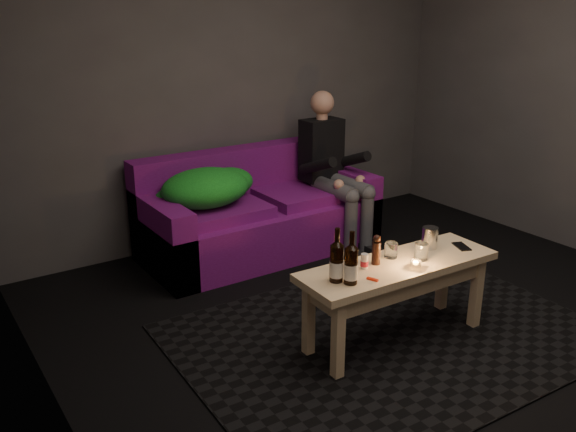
# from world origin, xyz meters

# --- Properties ---
(floor) EXTENTS (4.50, 4.50, 0.00)m
(floor) POSITION_xyz_m (0.00, 0.00, 0.00)
(floor) COLOR black
(floor) RESTS_ON ground
(room) EXTENTS (4.50, 4.50, 4.50)m
(room) POSITION_xyz_m (0.00, 0.47, 1.64)
(room) COLOR silver
(room) RESTS_ON ground
(rug) EXTENTS (2.47, 1.84, 0.01)m
(rug) POSITION_xyz_m (-0.20, 0.21, 0.01)
(rug) COLOR black
(rug) RESTS_ON floor
(sofa) EXTENTS (1.83, 0.82, 0.78)m
(sofa) POSITION_xyz_m (-0.13, 1.81, 0.28)
(sofa) COLOR #6E0E6B
(sofa) RESTS_ON floor
(green_blanket) EXTENTS (0.80, 0.55, 0.27)m
(green_blanket) POSITION_xyz_m (-0.55, 1.81, 0.59)
(green_blanket) COLOR #15781A
(green_blanket) RESTS_ON sofa
(person) EXTENTS (0.33, 0.76, 1.22)m
(person) POSITION_xyz_m (0.49, 1.67, 0.63)
(person) COLOR black
(person) RESTS_ON sofa
(coffee_table) EXTENTS (1.22, 0.43, 0.49)m
(coffee_table) POSITION_xyz_m (-0.20, 0.16, 0.40)
(coffee_table) COLOR #E8B887
(coffee_table) RESTS_ON rug
(beer_bottle_a) EXTENTS (0.07, 0.07, 0.29)m
(beer_bottle_a) POSITION_xyz_m (-0.65, 0.17, 0.60)
(beer_bottle_a) COLOR black
(beer_bottle_a) RESTS_ON coffee_table
(beer_bottle_b) EXTENTS (0.07, 0.07, 0.29)m
(beer_bottle_b) POSITION_xyz_m (-0.60, 0.10, 0.60)
(beer_bottle_b) COLOR black
(beer_bottle_b) RESTS_ON coffee_table
(salt_shaker) EXTENTS (0.05, 0.05, 0.09)m
(salt_shaker) POSITION_xyz_m (-0.42, 0.21, 0.54)
(salt_shaker) COLOR silver
(salt_shaker) RESTS_ON coffee_table
(pepper_mill) EXTENTS (0.06, 0.06, 0.13)m
(pepper_mill) POSITION_xyz_m (-0.33, 0.22, 0.56)
(pepper_mill) COLOR black
(pepper_mill) RESTS_ON coffee_table
(tumbler_back) EXTENTS (0.08, 0.08, 0.09)m
(tumbler_back) POSITION_xyz_m (-0.19, 0.24, 0.54)
(tumbler_back) COLOR white
(tumbler_back) RESTS_ON coffee_table
(tealight) EXTENTS (0.06, 0.06, 0.05)m
(tealight) POSITION_xyz_m (-0.19, 0.05, 0.52)
(tealight) COLOR white
(tealight) RESTS_ON coffee_table
(tumbler_front) EXTENTS (0.08, 0.08, 0.10)m
(tumbler_front) POSITION_xyz_m (-0.07, 0.12, 0.54)
(tumbler_front) COLOR white
(tumbler_front) RESTS_ON coffee_table
(steel_cup) EXTENTS (0.12, 0.12, 0.13)m
(steel_cup) POSITION_xyz_m (0.10, 0.22, 0.56)
(steel_cup) COLOR #BABEC2
(steel_cup) RESTS_ON coffee_table
(smartphone) EXTENTS (0.11, 0.15, 0.01)m
(smartphone) POSITION_xyz_m (0.27, 0.12, 0.50)
(smartphone) COLOR black
(smartphone) RESTS_ON coffee_table
(red_lighter) EXTENTS (0.04, 0.07, 0.01)m
(red_lighter) POSITION_xyz_m (-0.48, 0.07, 0.50)
(red_lighter) COLOR red
(red_lighter) RESTS_ON coffee_table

